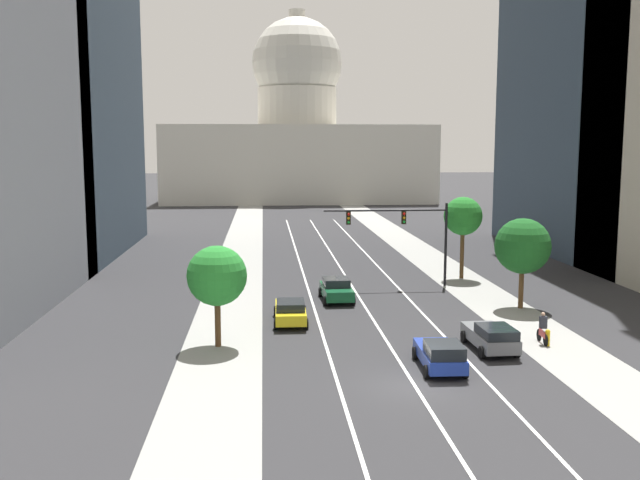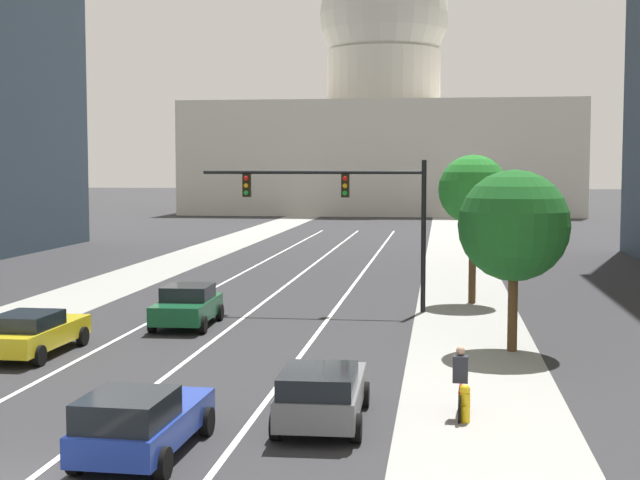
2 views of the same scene
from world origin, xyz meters
The scene contains 18 objects.
ground_plane centered at (0.00, 40.00, 0.00)m, with size 400.00×400.00×0.00m, color #2B2B2D.
sidewalk_left centered at (-8.86, 35.00, 0.01)m, with size 4.21×130.00×0.01m, color gray.
sidewalk_right centered at (8.86, 35.00, 0.01)m, with size 4.21×130.00×0.01m, color gray.
lane_stripe_left centered at (-3.38, 25.00, 0.01)m, with size 0.16×90.00×0.01m, color white.
lane_stripe_center centered at (0.00, 25.00, 0.01)m, with size 0.16×90.00×0.01m, color white.
lane_stripe_right centered at (3.38, 25.00, 0.01)m, with size 0.16×90.00×0.01m, color white.
office_tower_far_left centered at (-29.09, 40.67, 22.71)m, with size 17.85×29.66×45.36m.
capitol_building centered at (0.00, 106.58, 11.64)m, with size 49.52×24.66×35.58m.
car_yellow centered at (-5.07, 11.61, 0.74)m, with size 2.07×4.79×1.42m.
car_blue centered at (1.68, 2.04, 0.77)m, with size 2.11×4.39×1.51m.
car_green centered at (-1.69, 17.49, 0.79)m, with size 2.21×4.35×1.54m.
car_gray centered at (5.07, 4.92, 0.78)m, with size 2.09×4.42×1.47m.
traffic_signal_mast centered at (3.98, 21.98, 4.57)m, with size 9.34×0.39×6.28m.
fire_hydrant centered at (8.36, 5.60, 0.46)m, with size 0.26×0.35×0.91m.
cyclist centered at (8.27, 6.04, 0.85)m, with size 0.37×1.70×1.72m.
street_tree_mid_left centered at (-9.08, 6.91, 3.79)m, with size 3.17×3.17×5.40m.
street_tree_far_right centered at (9.14, 24.83, 4.97)m, with size 3.05×3.05×6.53m.
street_tree_mid_right centered at (10.10, 14.29, 4.10)m, with size 3.61×3.61×5.92m.
Camera 1 is at (-6.61, -29.89, 10.62)m, focal length 39.79 mm.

